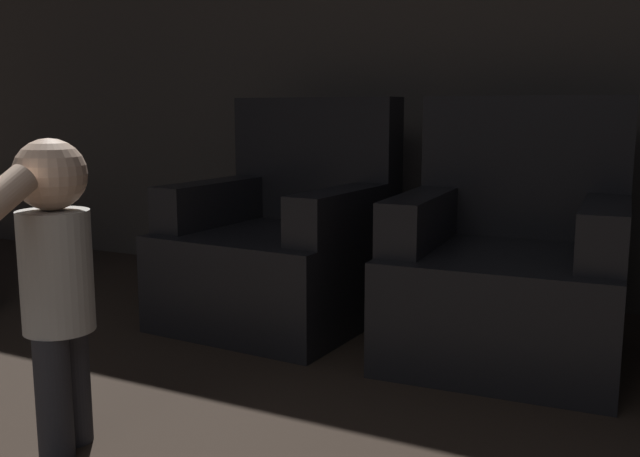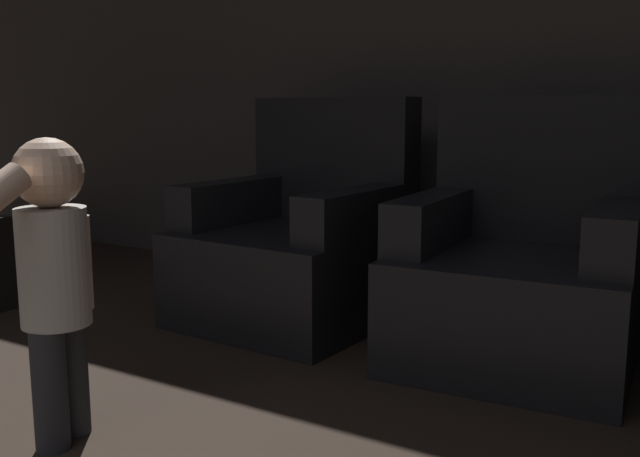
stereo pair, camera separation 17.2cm
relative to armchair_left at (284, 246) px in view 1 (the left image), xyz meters
The scene contains 4 objects.
wall_back 1.48m from the armchair_left, 46.60° to the left, with size 8.40×0.05×2.60m.
armchair_left is the anchor object (origin of this frame).
armchair_middle 1.01m from the armchair_left, ahead, with size 0.89×0.92×1.00m.
person_toddler 1.43m from the armchair_left, 85.74° to the right, with size 0.19×0.59×0.87m.
Camera 1 is at (0.83, 0.94, 0.95)m, focal length 40.00 mm.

